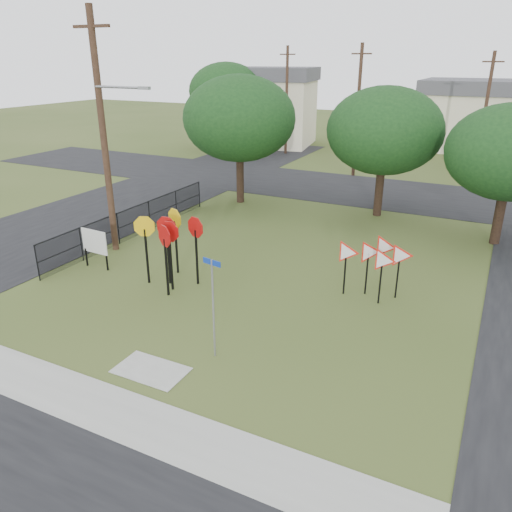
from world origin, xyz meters
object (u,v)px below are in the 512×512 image
(info_board, at_px, (95,243))
(street_name_sign, at_px, (213,302))
(stop_sign_cluster, at_px, (170,235))
(yield_sign_cluster, at_px, (376,255))

(info_board, bearing_deg, street_name_sign, -23.98)
(stop_sign_cluster, bearing_deg, info_board, -178.66)
(stop_sign_cluster, xyz_separation_m, yield_sign_cluster, (7.07, 2.50, -0.42))
(street_name_sign, xyz_separation_m, stop_sign_cluster, (-3.99, 3.51, 0.24))
(stop_sign_cluster, height_order, info_board, stop_sign_cluster)
(info_board, bearing_deg, stop_sign_cluster, 1.34)
(stop_sign_cluster, height_order, yield_sign_cluster, stop_sign_cluster)
(street_name_sign, bearing_deg, stop_sign_cluster, 138.65)
(yield_sign_cluster, relative_size, info_board, 1.62)
(street_name_sign, distance_m, yield_sign_cluster, 6.76)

